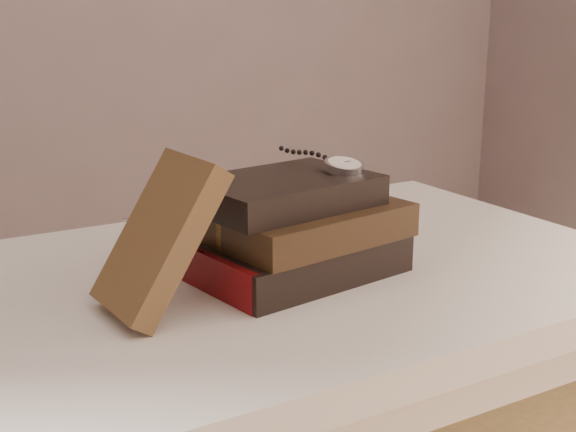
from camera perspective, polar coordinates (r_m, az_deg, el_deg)
table at (r=0.99m, az=-2.68°, el=-9.20°), size 1.00×0.60×0.75m
book_stack at (r=0.94m, az=0.60°, el=-0.97°), size 0.27×0.20×0.12m
journal at (r=0.83m, az=-9.50°, el=-1.55°), size 0.13×0.12×0.17m
pocket_watch at (r=0.95m, az=3.96°, el=3.82°), size 0.06×0.15×0.02m
eyeglasses at (r=0.95m, az=-6.67°, el=-0.09°), size 0.12×0.13×0.05m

